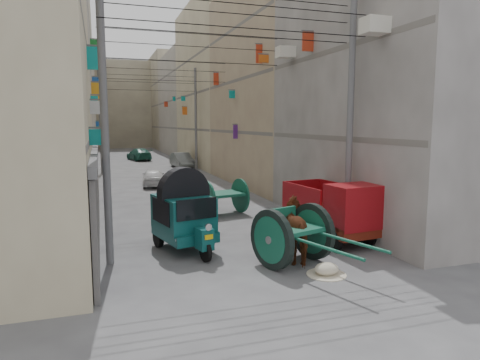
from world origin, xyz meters
name	(u,v)px	position (x,y,z in m)	size (l,w,h in m)	color
ground	(354,357)	(0.00, 0.00, 0.00)	(140.00, 140.00, 0.00)	#4A4A4C
building_row_left	(43,90)	(-8.00, 34.13, 6.46)	(8.00, 62.00, 14.00)	beige
building_row_right	(227,94)	(8.00, 34.13, 6.46)	(8.00, 62.00, 14.00)	#A19B96
end_cap_building	(122,106)	(0.00, 66.00, 6.50)	(22.00, 10.00, 13.00)	#B0A98B
shutters_left	(96,186)	(-3.92, 10.38, 1.49)	(0.18, 14.40, 2.88)	#4B4B50
signboards	(161,128)	(-0.01, 21.66, 3.43)	(8.22, 40.52, 5.67)	#0C8C88
ac_units	(327,11)	(3.65, 7.67, 7.43)	(0.70, 6.55, 3.35)	silver
utility_poles	(174,118)	(0.00, 17.00, 4.00)	(7.40, 22.20, 8.00)	#5C5C5F
overhead_cables	(182,56)	(0.00, 14.40, 6.77)	(7.40, 22.52, 1.12)	black
auto_rickshaw	(184,213)	(-1.46, 6.69, 1.10)	(1.92, 2.75, 1.87)	black
tonga_cart	(293,234)	(1.02, 4.49, 0.81)	(2.27, 3.68, 1.56)	black
mini_truck	(338,213)	(3.24, 5.97, 0.93)	(1.88, 3.57, 1.93)	black
second_cart	(224,196)	(1.02, 11.09, 0.76)	(1.89, 1.74, 1.43)	#12513B
feed_sack	(327,269)	(1.45, 3.46, 0.15)	(0.61, 0.49, 0.31)	beige
horse	(299,230)	(1.36, 4.84, 0.82)	(0.89, 1.95, 1.65)	maroon
distant_car_white	(153,177)	(-0.76, 20.08, 0.53)	(1.25, 3.12, 1.06)	silver
distant_car_grey	(182,160)	(2.80, 30.10, 0.63)	(1.33, 3.83, 1.26)	#525755
distant_car_green	(139,154)	(0.05, 38.76, 0.60)	(1.67, 4.11, 1.19)	#226453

